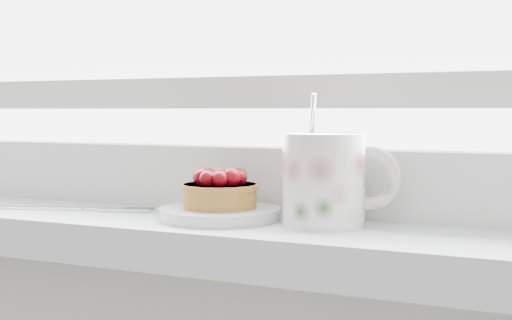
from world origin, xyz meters
The scene contains 4 objects.
saucer centered at (-0.01, 1.89, 0.95)m, with size 0.12×0.12×0.01m, color silver.
raspberry_tart centered at (-0.01, 1.89, 0.97)m, with size 0.08×0.08×0.04m.
floral_mug centered at (0.11, 1.89, 0.99)m, with size 0.12×0.10×0.13m.
fork centered at (-0.19, 1.88, 0.94)m, with size 0.18×0.08×0.00m.
Camera 1 is at (0.33, 1.25, 1.05)m, focal length 50.00 mm.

